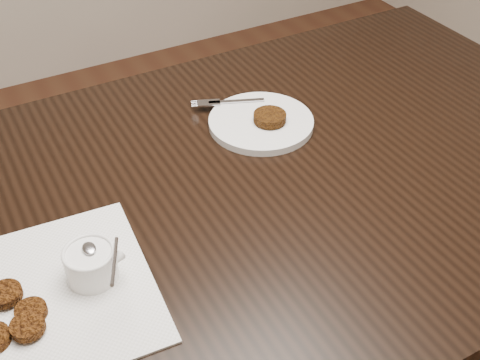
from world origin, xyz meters
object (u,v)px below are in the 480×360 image
table (268,299)px  plate_with_patty (261,119)px  sauce_ramekin (88,251)px  napkin (45,297)px

table → plate_with_patty: plate_with_patty is taller
sauce_ramekin → plate_with_patty: sauce_ramekin is taller
table → plate_with_patty: size_ratio=6.74×
plate_with_patty → table: bearing=-111.6°
napkin → table: bearing=11.4°
sauce_ramekin → plate_with_patty: (0.45, 0.24, -0.05)m
table → plate_with_patty: bearing=68.4°
table → sauce_ramekin: (-0.39, -0.09, 0.44)m
napkin → plate_with_patty: plate_with_patty is taller
table → plate_with_patty: (0.06, 0.15, 0.39)m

